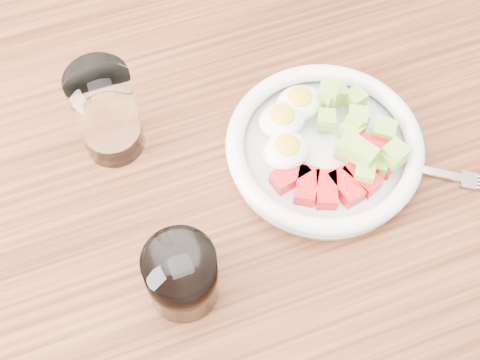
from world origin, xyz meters
name	(u,v)px	position (x,y,z in m)	size (l,w,h in m)	color
ground	(246,355)	(0.00, 0.00, 0.00)	(4.00, 4.00, 0.00)	brown
dining_table	(250,231)	(0.00, 0.00, 0.67)	(1.50, 0.90, 0.77)	brown
bowl	(324,145)	(0.10, 0.02, 0.79)	(0.24, 0.24, 0.06)	white
fork	(402,165)	(0.19, -0.03, 0.77)	(0.17, 0.13, 0.01)	black
water_glass	(106,113)	(-0.13, 0.13, 0.84)	(0.07, 0.07, 0.13)	white
coffee_glass	(182,276)	(-0.11, -0.08, 0.81)	(0.08, 0.08, 0.09)	white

